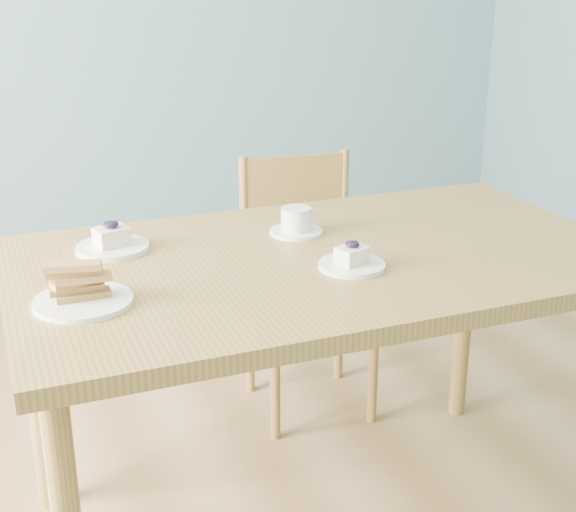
{
  "coord_description": "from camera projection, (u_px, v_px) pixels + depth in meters",
  "views": [
    {
      "loc": [
        -0.51,
        -1.8,
        1.49
      ],
      "look_at": [
        0.16,
        -0.05,
        0.8
      ],
      "focal_mm": 50.0,
      "sensor_mm": 36.0,
      "label": 1
    }
  ],
  "objects": [
    {
      "name": "coffee_cup",
      "position": [
        297.0,
        223.0,
        2.11
      ],
      "size": [
        0.14,
        0.14,
        0.07
      ],
      "rotation": [
        0.0,
        0.0,
        0.02
      ],
      "color": "silver",
      "rests_on": "dining_table"
    },
    {
      "name": "cheesecake_plate_near",
      "position": [
        352.0,
        261.0,
        1.88
      ],
      "size": [
        0.16,
        0.16,
        0.07
      ],
      "rotation": [
        0.0,
        0.0,
        0.32
      ],
      "color": "silver",
      "rests_on": "dining_table"
    },
    {
      "name": "room",
      "position": [
        212.0,
        27.0,
        1.8
      ],
      "size": [
        5.01,
        5.01,
        2.71
      ],
      "color": "#A4794C",
      "rests_on": "ground"
    },
    {
      "name": "cheesecake_plate_far",
      "position": [
        112.0,
        243.0,
        1.99
      ],
      "size": [
        0.18,
        0.18,
        0.08
      ],
      "rotation": [
        0.0,
        0.0,
        0.26
      ],
      "color": "silver",
      "rests_on": "dining_table"
    },
    {
      "name": "dining_table",
      "position": [
        322.0,
        284.0,
        2.0
      ],
      "size": [
        1.52,
        0.88,
        0.81
      ],
      "rotation": [
        0.0,
        0.0,
        0.01
      ],
      "color": "olive",
      "rests_on": "ground"
    },
    {
      "name": "biscotti_plate",
      "position": [
        82.0,
        290.0,
        1.68
      ],
      "size": [
        0.21,
        0.21,
        0.1
      ],
      "rotation": [
        0.0,
        0.0,
        0.05
      ],
      "color": "silver",
      "rests_on": "dining_table"
    },
    {
      "name": "dining_chair",
      "position": [
        306.0,
        285.0,
        2.74
      ],
      "size": [
        0.42,
        0.41,
        0.88
      ],
      "rotation": [
        0.0,
        0.0,
        -0.07
      ],
      "color": "olive",
      "rests_on": "ground"
    }
  ]
}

